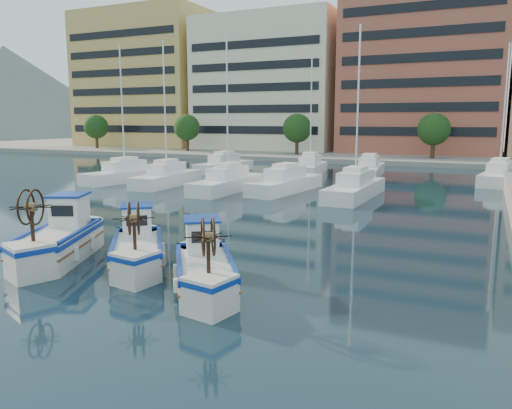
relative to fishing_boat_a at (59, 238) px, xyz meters
name	(u,v)px	position (x,y,z in m)	size (l,w,h in m)	color
ground	(133,286)	(4.57, -1.38, -0.83)	(300.00, 300.00, 0.00)	#1A3244
waterfront	(485,78)	(13.81, 63.66, 10.26)	(180.00, 40.00, 25.60)	gray
hill_west	(11,136)	(-135.43, 108.62, -0.83)	(180.00, 180.00, 60.00)	slate
yacht_marina	(317,177)	(1.77, 26.69, -0.31)	(39.45, 23.78, 11.50)	white
fishing_boat_a	(59,238)	(0.00, 0.00, 0.00)	(3.64, 5.03, 3.03)	silver
fishing_boat_b	(137,246)	(3.29, 0.53, -0.09)	(3.85, 4.36, 2.70)	silver
fishing_boat_c	(205,266)	(6.81, -0.61, -0.10)	(3.74, 4.34, 2.67)	silver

